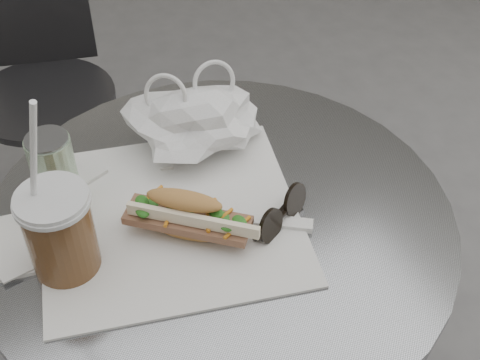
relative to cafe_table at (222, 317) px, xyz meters
name	(u,v)px	position (x,y,z in m)	size (l,w,h in m)	color
cafe_table	(222,317)	(0.00, 0.00, 0.00)	(0.76, 0.76, 0.74)	slate
chair_far	(53,127)	(-0.11, 0.89, -0.14)	(0.39, 0.41, 0.72)	#2A2A2C
sandwich_paper	(170,217)	(-0.07, 0.03, 0.28)	(0.40, 0.38, 0.00)	white
banh_mi	(187,216)	(-0.06, -0.01, 0.32)	(0.24, 0.23, 0.08)	#AB6F40
iced_coffee	(60,231)	(-0.24, 0.01, 0.35)	(0.11, 0.11, 0.31)	brown
sunglasses	(281,214)	(0.08, -0.06, 0.30)	(0.12, 0.08, 0.06)	black
plastic_bag	(196,122)	(0.04, 0.17, 0.33)	(0.22, 0.17, 0.11)	white
napkin_stack	(27,242)	(-0.29, 0.08, 0.28)	(0.15, 0.15, 0.01)	white
drink_can	(54,171)	(-0.22, 0.15, 0.34)	(0.07, 0.07, 0.13)	#55874F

